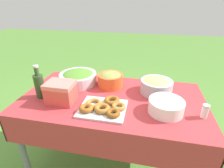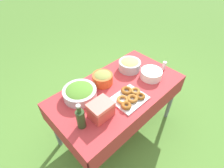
# 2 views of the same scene
# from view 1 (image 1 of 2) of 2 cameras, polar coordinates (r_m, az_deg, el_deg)

# --- Properties ---
(ground_plane) EXTENTS (14.00, 14.00, 0.00)m
(ground_plane) POSITION_cam_1_polar(r_m,az_deg,el_deg) (1.93, 0.06, -24.03)
(ground_plane) COLOR #568C38
(picnic_table) EXTENTS (1.46, 0.80, 0.76)m
(picnic_table) POSITION_cam_1_polar(r_m,az_deg,el_deg) (1.48, 0.07, -7.65)
(picnic_table) COLOR #B73338
(picnic_table) RESTS_ON ground_plane
(salad_bowl) EXTENTS (0.34, 0.34, 0.12)m
(salad_bowl) POSITION_cam_1_polar(r_m,az_deg,el_deg) (1.65, -10.99, 2.20)
(salad_bowl) COLOR silver
(salad_bowl) RESTS_ON picnic_table
(pasta_bowl) EXTENTS (0.26, 0.26, 0.13)m
(pasta_bowl) POSITION_cam_1_polar(r_m,az_deg,el_deg) (1.50, 14.31, -0.37)
(pasta_bowl) COLOR #B2B7BC
(pasta_bowl) RESTS_ON picnic_table
(donut_platter) EXTENTS (0.35, 0.31, 0.05)m
(donut_platter) POSITION_cam_1_polar(r_m,az_deg,el_deg) (1.26, -2.84, -7.52)
(donut_platter) COLOR silver
(donut_platter) RESTS_ON picnic_table
(plate_stack) EXTENTS (0.24, 0.24, 0.10)m
(plate_stack) POSITION_cam_1_polar(r_m,az_deg,el_deg) (1.28, 17.21, -6.98)
(plate_stack) COLOR white
(plate_stack) RESTS_ON picnic_table
(olive_oil_bottle) EXTENTS (0.08, 0.08, 0.27)m
(olive_oil_bottle) POSITION_cam_1_polar(r_m,az_deg,el_deg) (1.49, -22.61, -0.33)
(olive_oil_bottle) COLOR #2D4723
(olive_oil_bottle) RESTS_ON picnic_table
(olive_bowl) EXTENTS (0.23, 0.23, 0.14)m
(olive_bowl) POSITION_cam_1_polar(r_m,az_deg,el_deg) (1.56, -0.52, 1.64)
(olive_bowl) COLOR #E05B28
(olive_bowl) RESTS_ON picnic_table
(cooler_box) EXTENTS (0.21, 0.17, 0.16)m
(cooler_box) POSITION_cam_1_polar(r_m,az_deg,el_deg) (1.38, -16.36, -2.57)
(cooler_box) COLOR #E04C42
(cooler_box) RESTS_ON picnic_table
(salt_shaker) EXTENTS (0.05, 0.05, 0.10)m
(salt_shaker) POSITION_cam_1_polar(r_m,az_deg,el_deg) (1.33, 28.07, -7.85)
(salt_shaker) COLOR white
(salt_shaker) RESTS_ON picnic_table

